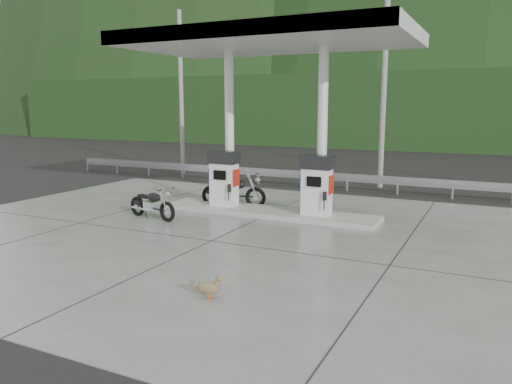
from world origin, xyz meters
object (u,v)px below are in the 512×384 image
at_px(gas_pump_left, 224,178).
at_px(motorcycle_right, 233,192).
at_px(motorcycle_left, 152,204).
at_px(duck, 208,288).
at_px(gas_pump_right, 317,185).

bearing_deg(gas_pump_left, motorcycle_right, 90.11).
xyz_separation_m(gas_pump_left, motorcycle_left, (-1.35, -2.08, -0.61)).
height_order(motorcycle_right, duck, motorcycle_right).
bearing_deg(gas_pump_left, gas_pump_right, 0.00).
bearing_deg(gas_pump_right, motorcycle_left, -155.43).
bearing_deg(motorcycle_right, gas_pump_right, -23.26).
height_order(gas_pump_right, motorcycle_right, gas_pump_right).
bearing_deg(motorcycle_left, duck, -32.38).
relative_size(gas_pump_right, motorcycle_left, 0.98).
distance_m(gas_pump_left, motorcycle_left, 2.56).
distance_m(gas_pump_left, motorcycle_right, 0.83).
bearing_deg(gas_pump_right, duck, -87.13).
bearing_deg(motorcycle_left, gas_pump_left, 68.68).
bearing_deg(motorcycle_right, motorcycle_left, -128.70).
xyz_separation_m(motorcycle_left, duck, (4.89, -4.74, -0.25)).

